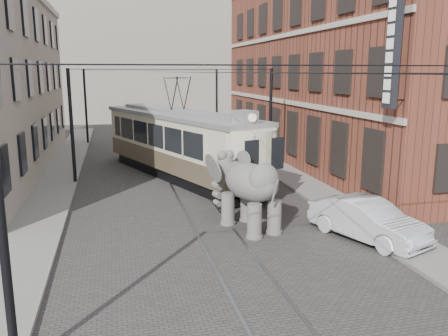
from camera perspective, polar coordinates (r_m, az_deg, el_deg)
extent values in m
plane|color=#3C3A38|center=(20.07, -2.91, -5.07)|extent=(120.00, 120.00, 0.00)
cube|color=slate|center=(21.90, 12.74, -3.70)|extent=(2.00, 60.00, 0.15)
cube|color=slate|center=(19.97, -21.67, -5.78)|extent=(2.00, 60.00, 0.15)
cube|color=brown|center=(31.43, 14.27, 11.78)|extent=(8.00, 26.00, 12.00)
cube|color=gray|center=(59.00, -10.36, 12.77)|extent=(28.00, 10.00, 14.00)
imported|color=#AFB1B4|center=(17.06, 17.28, -6.13)|extent=(3.03, 4.67, 1.45)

